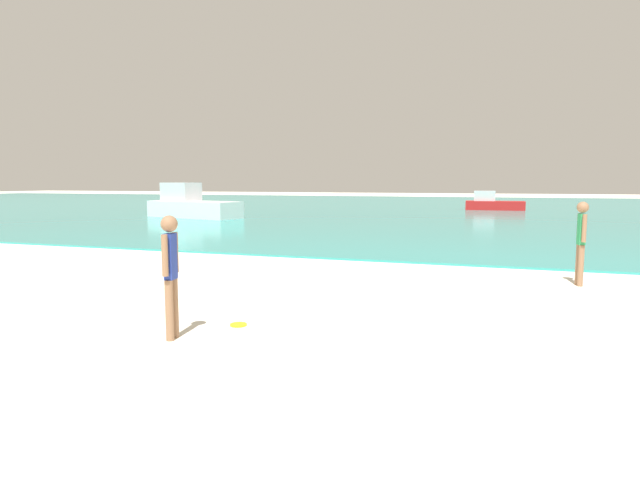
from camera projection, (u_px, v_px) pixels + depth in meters
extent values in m
cube|color=teal|center=(463.00, 208.00, 41.86)|extent=(160.00, 60.00, 0.06)
cylinder|color=#936B4C|center=(174.00, 308.00, 7.06)|extent=(0.11, 0.11, 0.82)
cylinder|color=#936B4C|center=(169.00, 310.00, 6.92)|extent=(0.11, 0.11, 0.82)
cube|color=#233899|center=(170.00, 256.00, 6.91)|extent=(0.14, 0.20, 0.62)
sphere|color=#936B4C|center=(169.00, 224.00, 6.86)|extent=(0.22, 0.22, 0.22)
cylinder|color=#936B4C|center=(175.00, 252.00, 7.06)|extent=(0.08, 0.08, 0.55)
cylinder|color=#936B4C|center=(165.00, 255.00, 6.76)|extent=(0.08, 0.08, 0.55)
cylinder|color=yellow|center=(238.00, 325.00, 7.68)|extent=(0.25, 0.25, 0.03)
cylinder|color=#936B4C|center=(581.00, 266.00, 10.53)|extent=(0.11, 0.11, 0.84)
cylinder|color=#936B4C|center=(578.00, 265.00, 10.68)|extent=(0.11, 0.11, 0.84)
cube|color=#2DA35B|center=(582.00, 229.00, 10.52)|extent=(0.15, 0.21, 0.63)
sphere|color=#936B4C|center=(583.00, 207.00, 10.47)|extent=(0.23, 0.23, 0.23)
cylinder|color=#936B4C|center=(584.00, 228.00, 10.37)|extent=(0.08, 0.08, 0.56)
cylinder|color=#936B4C|center=(579.00, 227.00, 10.67)|extent=(0.08, 0.08, 0.56)
cube|color=white|center=(194.00, 209.00, 30.04)|extent=(6.19, 3.31, 0.95)
cube|color=silver|center=(181.00, 192.00, 30.50)|extent=(2.39, 1.81, 1.06)
cube|color=red|center=(495.00, 206.00, 37.99)|extent=(4.13, 1.40, 0.66)
cube|color=silver|center=(485.00, 196.00, 38.13)|extent=(1.50, 0.95, 0.74)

